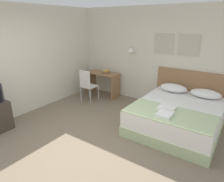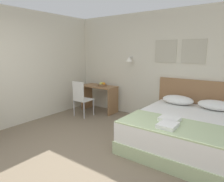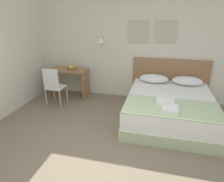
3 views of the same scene
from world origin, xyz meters
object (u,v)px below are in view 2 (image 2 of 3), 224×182
bed (183,131)px  headboard (199,104)px  pillow_right (216,105)px  fruit_bowl (102,85)px  throw_blanket (173,125)px  pillow_left (178,100)px  folded_towel_near_foot (170,119)px  folded_towel_mid_bed (168,125)px  desk (99,94)px  desk_chair (81,97)px

bed → headboard: 1.09m
pillow_right → fruit_bowl: bearing=-179.3°
bed → throw_blanket: throw_blanket is taller
pillow_left → pillow_right: 0.76m
pillow_right → folded_towel_near_foot: 1.31m
folded_towel_mid_bed → desk: (-2.57, 1.48, -0.10)m
bed → desk: (-2.60, 0.74, 0.23)m
pillow_left → folded_towel_near_foot: (0.27, -1.22, -0.04)m
headboard → pillow_right: headboard is taller
pillow_right → fruit_bowl: (-2.86, -0.04, 0.13)m
pillow_right → fruit_bowl: size_ratio=2.71×
pillow_left → fruit_bowl: fruit_bowl is taller
desk_chair → fruit_bowl: bearing=74.3°
pillow_left → desk_chair: size_ratio=0.72×
desk_chair → folded_towel_near_foot: bearing=-11.5°
pillow_right → throw_blanket: bearing=-105.5°
folded_towel_near_foot → folded_towel_mid_bed: size_ratio=0.98×
throw_blanket → folded_towel_near_foot: bearing=126.7°
folded_towel_near_foot → desk_chair: bearing=168.5°
folded_towel_mid_bed → pillow_left: bearing=103.0°
desk_chair → bed: bearing=-1.5°
pillow_left → fruit_bowl: 2.11m
bed → folded_towel_near_foot: (-0.11, -0.45, 0.33)m
bed → pillow_left: pillow_left is taller
bed → fruit_bowl: size_ratio=8.20×
headboard → bed: bearing=-90.0°
bed → folded_towel_mid_bed: size_ratio=6.33×
pillow_left → pillow_right: size_ratio=1.00×
desk → throw_blanket: bearing=-27.1°
throw_blanket → desk: 2.92m
headboard → desk_chair: 2.84m
folded_towel_near_foot → headboard: bearing=85.9°
bed → folded_towel_mid_bed: (-0.03, -0.74, 0.33)m
desk_chair → fruit_bowl: desk_chair is taller
pillow_right → desk_chair: 3.13m
folded_towel_near_foot → desk: size_ratio=0.31×
bed → throw_blanket: size_ratio=1.23×
bed → desk: size_ratio=2.02×
pillow_left → fruit_bowl: bearing=-179.0°
headboard → throw_blanket: headboard is taller
throw_blanket → desk_chair: desk_chair is taller
pillow_right → folded_towel_near_foot: (-0.48, -1.22, -0.04)m
bed → folded_towel_mid_bed: folded_towel_mid_bed is taller
headboard → desk_chair: (-2.67, -0.98, -0.00)m
pillow_left → folded_towel_mid_bed: pillow_left is taller
headboard → desk: size_ratio=1.81×
pillow_right → throw_blanket: 1.42m
pillow_left → desk_chair: 2.40m
pillow_left → folded_towel_near_foot: bearing=-77.5°
pillow_right → pillow_left: bearing=180.0°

